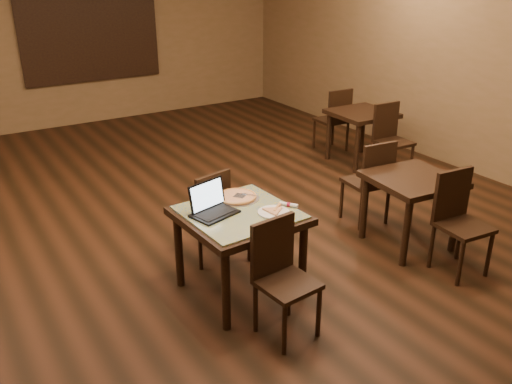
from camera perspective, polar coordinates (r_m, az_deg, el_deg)
ground at (r=5.67m, az=-5.80°, el=-4.86°), size 10.00×10.00×0.00m
wall_back at (r=9.83m, az=-19.94°, el=15.11°), size 8.00×0.02×3.00m
wall_right at (r=7.74m, az=21.90°, el=12.98°), size 0.02×10.00×3.00m
mural at (r=9.91m, az=-17.04°, el=15.82°), size 2.34×0.05×1.64m
tiled_table at (r=4.49m, az=-1.78°, el=-3.24°), size 0.97×0.97×0.76m
chair_main_near at (r=4.10m, az=2.62°, el=-8.33°), size 0.43×0.43×0.92m
chair_main_far at (r=5.05m, az=-5.18°, el=-2.02°), size 0.47×0.47×0.91m
laptop at (r=4.41m, az=-4.75°, el=-1.38°), size 0.41×0.36×0.25m
plate at (r=4.41m, az=1.86°, el=-2.15°), size 0.26×0.26×0.01m
pizza_slice at (r=4.40m, az=1.87°, el=-1.97°), size 0.28×0.28×0.02m
pizza_pan at (r=4.68m, az=-2.02°, el=-0.62°), size 0.39×0.39×0.01m
pizza_whole at (r=4.68m, az=-2.02°, el=-0.46°), size 0.34×0.34×0.02m
spatula at (r=4.67m, az=-1.69°, el=-0.39°), size 0.21×0.24×0.01m
napkin_roll at (r=4.53m, az=3.47°, el=-1.34°), size 0.12×0.14×0.04m
other_table_a at (r=7.74m, az=11.03°, el=7.42°), size 0.81×0.81×0.74m
other_table_a_chair_near at (r=7.38m, az=13.91°, el=5.81°), size 0.43×0.43×0.95m
other_table_a_chair_far at (r=8.15m, az=8.33°, el=7.87°), size 0.43×0.43×0.95m
other_table_c at (r=5.50m, az=16.10°, el=0.35°), size 0.85×0.85×0.73m
other_table_c_chair_near at (r=5.22m, az=20.49°, el=-2.37°), size 0.45×0.45×0.95m
other_table_c_chair_far at (r=5.87m, az=12.04°, el=1.45°), size 0.45×0.45×0.95m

